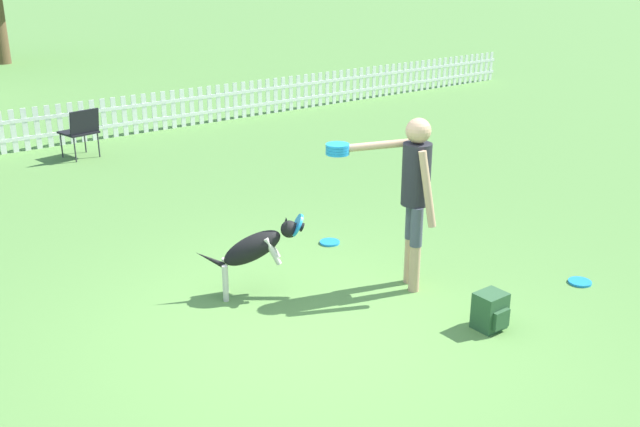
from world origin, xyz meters
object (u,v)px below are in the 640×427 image
object	(u,v)px
frisbee_near_handler	(330,242)
backpack_on_grass	(491,311)
leaping_dog	(256,247)
frisbee_midfield	(580,282)
handler_person	(410,183)
folding_chair_center	(81,129)

from	to	relation	value
frisbee_near_handler	backpack_on_grass	bearing A→B (deg)	-91.95
leaping_dog	frisbee_midfield	xyz separation A→B (m)	(2.77, -1.77, -0.50)
frisbee_near_handler	handler_person	bearing A→B (deg)	-93.40
frisbee_near_handler	backpack_on_grass	size ratio (longest dim) A/B	0.68
frisbee_midfield	backpack_on_grass	distance (m)	1.48
backpack_on_grass	folding_chair_center	world-z (taller)	folding_chair_center
backpack_on_grass	folding_chair_center	bearing A→B (deg)	96.42
handler_person	frisbee_midfield	distance (m)	2.10
handler_person	folding_chair_center	world-z (taller)	handler_person
folding_chair_center	leaping_dog	bearing A→B (deg)	75.55
handler_person	leaping_dog	size ratio (longest dim) A/B	1.76
leaping_dog	frisbee_midfield	size ratio (longest dim) A/B	4.24
leaping_dog	backpack_on_grass	bearing A→B (deg)	65.53
leaping_dog	folding_chair_center	distance (m)	5.99
leaping_dog	frisbee_midfield	bearing A→B (deg)	87.35
handler_person	frisbee_near_handler	size ratio (longest dim) A/B	7.45
frisbee_near_handler	folding_chair_center	world-z (taller)	folding_chair_center
frisbee_midfield	handler_person	bearing A→B (deg)	144.72
frisbee_midfield	folding_chair_center	bearing A→B (deg)	106.83
handler_person	frisbee_near_handler	bearing A→B (deg)	26.60
frisbee_midfield	backpack_on_grass	world-z (taller)	backpack_on_grass
frisbee_near_handler	frisbee_midfield	xyz separation A→B (m)	(1.38, -2.39, 0.00)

